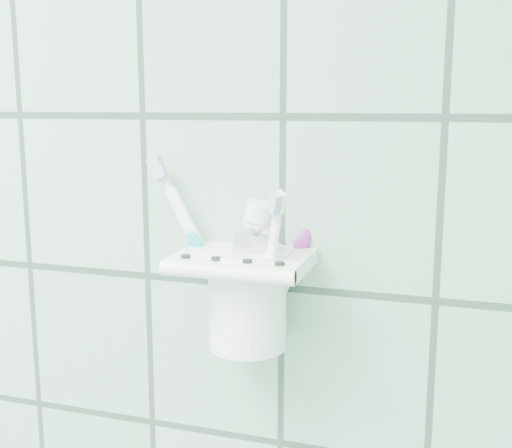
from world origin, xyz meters
TOP-DOWN VIEW (x-y plane):
  - holder_bracket at (0.64, 1.15)m, footprint 0.14×0.11m
  - cup at (0.64, 1.16)m, footprint 0.09×0.09m
  - toothbrush_pink at (0.64, 1.16)m, footprint 0.10×0.03m
  - toothbrush_blue at (0.66, 1.16)m, footprint 0.08×0.08m
  - toothbrush_orange at (0.65, 1.17)m, footprint 0.05×0.06m
  - toothpaste_tube at (0.63, 1.14)m, footprint 0.06×0.04m

SIDE VIEW (x-z plane):
  - cup at x=0.64m, z-range 1.20..1.31m
  - holder_bracket at x=0.64m, z-range 1.27..1.31m
  - toothpaste_tube at x=0.63m, z-range 1.21..1.37m
  - toothbrush_orange at x=0.65m, z-range 1.20..1.39m
  - toothbrush_pink at x=0.64m, z-range 1.21..1.42m
  - toothbrush_blue at x=0.66m, z-range 1.21..1.42m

